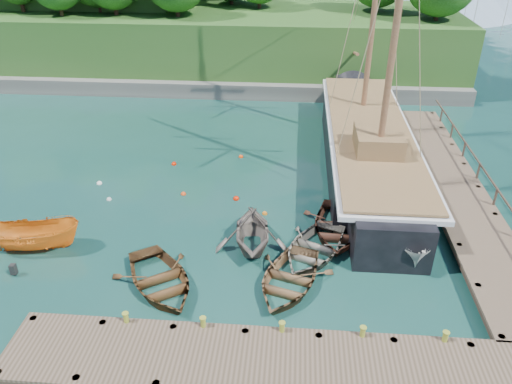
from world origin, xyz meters
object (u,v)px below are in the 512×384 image
Objects in this scene: rowboat_1 at (252,247)px; rowboat_4 at (336,233)px; rowboat_3 at (313,255)px; motorboat_orange at (38,249)px; rowboat_0 at (161,287)px; rowboat_2 at (288,286)px; schooner at (367,150)px; cabin_boat_white at (405,251)px.

rowboat_4 is (4.16, 1.54, 0.00)m from rowboat_1.
motorboat_orange reaches higher than rowboat_3.
rowboat_3 is at bearing -95.27° from motorboat_orange.
rowboat_4 is at bearing 83.16° from rowboat_3.
rowboat_3 is 0.97× the size of rowboat_4.
rowboat_0 reaches higher than rowboat_2.
rowboat_1 is 0.85× the size of rowboat_4.
rowboat_4 is 1.10× the size of motorboat_orange.
schooner is (16.93, 10.33, 1.14)m from motorboat_orange.
rowboat_4 is 3.53m from cabin_boat_white.
schooner is at bearing 86.06° from rowboat_2.
cabin_boat_white is at bearing -93.91° from motorboat_orange.
motorboat_orange is at bearing -148.53° from schooner.
motorboat_orange is at bearing -179.78° from rowboat_1.
rowboat_0 is 16.27m from schooner.
rowboat_0 is 9.26m from rowboat_4.
rowboat_0 is at bearing -145.06° from rowboat_4.
rowboat_0 reaches higher than rowboat_3.
rowboat_0 is 4.98m from rowboat_1.
rowboat_1 reaches higher than rowboat_2.
rowboat_2 is 4.90m from rowboat_4.
cabin_boat_white is (5.62, 3.02, 0.00)m from rowboat_2.
cabin_boat_white is at bearing -83.98° from schooner.
rowboat_3 is 1.06× the size of motorboat_orange.
rowboat_1 is 4.44m from rowboat_4.
rowboat_4 is 14.81m from motorboat_orange.
rowboat_4 is (7.89, 4.84, 0.00)m from rowboat_0.
schooner is (-0.94, 9.04, 1.14)m from cabin_boat_white.
rowboat_0 is at bearing -116.72° from motorboat_orange.
cabin_boat_white is at bearing 45.55° from rowboat_2.
schooner is (4.68, 12.06, 1.14)m from rowboat_2.
rowboat_1 is 0.94× the size of motorboat_orange.
cabin_boat_white is (17.87, 1.29, 0.00)m from motorboat_orange.
rowboat_0 is 0.17× the size of schooner.
rowboat_1 is 2.99m from rowboat_3.
rowboat_3 is 1.07× the size of cabin_boat_white.
rowboat_4 is at bearing 14.90° from rowboat_1.
rowboat_0 is at bearing -144.01° from rowboat_1.
rowboat_1 is 0.89× the size of rowboat_2.
rowboat_2 is 0.96× the size of rowboat_4.
rowboat_2 is 2.64m from rowboat_3.
rowboat_0 is 1.09× the size of motorboat_orange.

